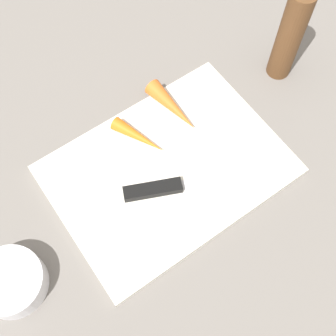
% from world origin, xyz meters
% --- Properties ---
extents(ground_plane, '(1.40, 1.40, 0.00)m').
position_xyz_m(ground_plane, '(0.00, 0.00, 0.00)').
color(ground_plane, slate).
extents(cutting_board, '(0.36, 0.26, 0.01)m').
position_xyz_m(cutting_board, '(0.00, 0.00, 0.01)').
color(cutting_board, silver).
rests_on(cutting_board, ground_plane).
extents(knife, '(0.19, 0.10, 0.01)m').
position_xyz_m(knife, '(-0.03, -0.02, 0.02)').
color(knife, '#B7B7BC').
rests_on(knife, cutting_board).
extents(carrot_long, '(0.04, 0.11, 0.03)m').
position_xyz_m(carrot_long, '(0.07, 0.08, 0.03)').
color(carrot_long, orange).
rests_on(carrot_long, cutting_board).
extents(carrot_short, '(0.06, 0.10, 0.02)m').
position_xyz_m(carrot_short, '(-0.01, 0.07, 0.02)').
color(carrot_short, orange).
rests_on(carrot_short, cutting_board).
extents(small_bowl, '(0.10, 0.10, 0.04)m').
position_xyz_m(small_bowl, '(-0.28, -0.02, 0.02)').
color(small_bowl, silver).
rests_on(small_bowl, ground_plane).
extents(pepper_grinder, '(0.04, 0.04, 0.18)m').
position_xyz_m(pepper_grinder, '(0.28, 0.05, 0.09)').
color(pepper_grinder, brown).
rests_on(pepper_grinder, ground_plane).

